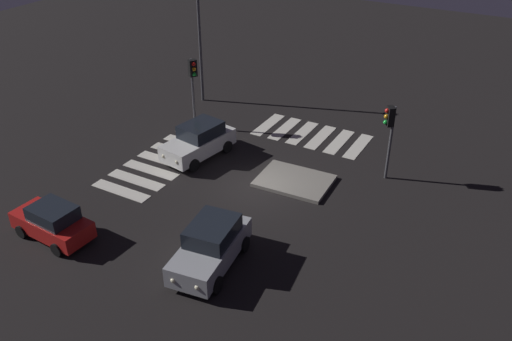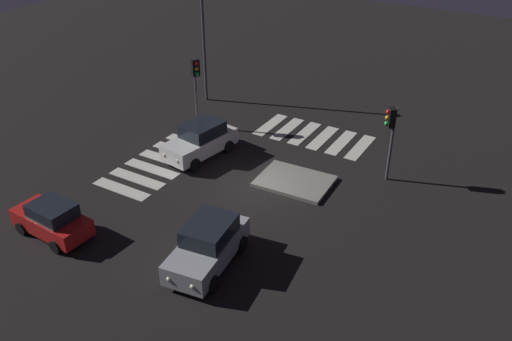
{
  "view_description": "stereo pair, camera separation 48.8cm",
  "coord_description": "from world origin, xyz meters",
  "px_view_note": "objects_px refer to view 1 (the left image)",
  "views": [
    {
      "loc": [
        -10.96,
        19.54,
        14.21
      ],
      "look_at": [
        0.0,
        0.0,
        1.0
      ],
      "focal_mm": 37.93,
      "sensor_mm": 36.0,
      "label": 1
    },
    {
      "loc": [
        -11.39,
        19.29,
        14.21
      ],
      "look_at": [
        0.0,
        0.0,
        1.0
      ],
      "focal_mm": 37.93,
      "sensor_mm": 36.0,
      "label": 2
    }
  ],
  "objects_px": {
    "car_red": "(52,222)",
    "car_white": "(199,141)",
    "traffic_island": "(294,181)",
    "traffic_light_south": "(390,125)",
    "traffic_light_east": "(193,77)",
    "street_lamp": "(198,11)",
    "car_silver": "(211,246)"
  },
  "relations": [
    {
      "from": "car_red",
      "to": "car_white",
      "type": "relative_size",
      "value": 0.85
    },
    {
      "from": "traffic_island",
      "to": "traffic_light_south",
      "type": "xyz_separation_m",
      "value": [
        -3.71,
        -2.57,
        2.87
      ]
    },
    {
      "from": "car_white",
      "to": "traffic_light_east",
      "type": "xyz_separation_m",
      "value": [
        2.1,
        -2.68,
        2.32
      ]
    },
    {
      "from": "traffic_island",
      "to": "street_lamp",
      "type": "distance_m",
      "value": 13.08
    },
    {
      "from": "car_silver",
      "to": "car_red",
      "type": "bearing_deg",
      "value": -82.4
    },
    {
      "from": "traffic_light_east",
      "to": "street_lamp",
      "type": "bearing_deg",
      "value": 151.1
    },
    {
      "from": "traffic_light_south",
      "to": "street_lamp",
      "type": "height_order",
      "value": "street_lamp"
    },
    {
      "from": "traffic_light_south",
      "to": "traffic_light_east",
      "type": "height_order",
      "value": "traffic_light_east"
    },
    {
      "from": "traffic_light_south",
      "to": "car_silver",
      "type": "bearing_deg",
      "value": 30.48
    },
    {
      "from": "traffic_light_east",
      "to": "car_white",
      "type": "bearing_deg",
      "value": -19.5
    },
    {
      "from": "traffic_island",
      "to": "car_silver",
      "type": "distance_m",
      "value": 7.25
    },
    {
      "from": "car_white",
      "to": "traffic_light_south",
      "type": "height_order",
      "value": "traffic_light_south"
    },
    {
      "from": "traffic_light_south",
      "to": "traffic_light_east",
      "type": "xyz_separation_m",
      "value": [
        11.49,
        -0.08,
        0.26
      ]
    },
    {
      "from": "car_red",
      "to": "car_silver",
      "type": "height_order",
      "value": "car_silver"
    },
    {
      "from": "car_white",
      "to": "car_silver",
      "type": "relative_size",
      "value": 1.0
    },
    {
      "from": "traffic_island",
      "to": "car_red",
      "type": "xyz_separation_m",
      "value": [
        6.98,
        9.01,
        0.69
      ]
    },
    {
      "from": "traffic_light_south",
      "to": "street_lamp",
      "type": "distance_m",
      "value": 14.38
    },
    {
      "from": "car_red",
      "to": "street_lamp",
      "type": "xyz_separation_m",
      "value": [
        2.85,
        -15.43,
        5.07
      ]
    },
    {
      "from": "car_white",
      "to": "street_lamp",
      "type": "distance_m",
      "value": 9.13
    },
    {
      "from": "car_red",
      "to": "car_silver",
      "type": "xyz_separation_m",
      "value": [
        -6.8,
        -1.81,
        0.12
      ]
    },
    {
      "from": "car_white",
      "to": "traffic_light_east",
      "type": "distance_m",
      "value": 4.12
    },
    {
      "from": "car_red",
      "to": "street_lamp",
      "type": "height_order",
      "value": "street_lamp"
    },
    {
      "from": "car_white",
      "to": "street_lamp",
      "type": "bearing_deg",
      "value": -137.84
    },
    {
      "from": "traffic_island",
      "to": "traffic_light_south",
      "type": "relative_size",
      "value": 0.94
    },
    {
      "from": "traffic_island",
      "to": "traffic_light_east",
      "type": "distance_m",
      "value": 8.79
    },
    {
      "from": "street_lamp",
      "to": "car_white",
      "type": "bearing_deg",
      "value": 122.82
    },
    {
      "from": "car_red",
      "to": "car_silver",
      "type": "relative_size",
      "value": 0.85
    },
    {
      "from": "traffic_island",
      "to": "car_silver",
      "type": "relative_size",
      "value": 0.84
    },
    {
      "from": "car_red",
      "to": "car_white",
      "type": "distance_m",
      "value": 9.07
    },
    {
      "from": "car_red",
      "to": "traffic_light_south",
      "type": "height_order",
      "value": "traffic_light_south"
    },
    {
      "from": "car_silver",
      "to": "car_white",
      "type": "bearing_deg",
      "value": -149.81
    },
    {
      "from": "traffic_island",
      "to": "car_white",
      "type": "distance_m",
      "value": 5.74
    }
  ]
}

